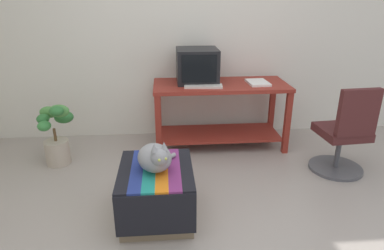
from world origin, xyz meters
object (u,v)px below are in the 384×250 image
at_px(desk, 220,104).
at_px(tv_monitor, 197,66).
at_px(keyboard, 203,86).
at_px(book, 258,83).
at_px(office_chair, 344,136).
at_px(cat, 156,157).
at_px(ottoman_with_blanket, 157,192).
at_px(potted_plant, 56,135).

distance_m(desk, tv_monitor, 0.49).
xyz_separation_m(keyboard, book, (0.61, 0.10, 0.00)).
xyz_separation_m(book, office_chair, (0.68, -0.70, -0.36)).
height_order(tv_monitor, book, tv_monitor).
bearing_deg(tv_monitor, cat, -107.55).
relative_size(keyboard, book, 1.36).
distance_m(ottoman_with_blanket, office_chair, 1.88).
relative_size(tv_monitor, potted_plant, 0.69).
distance_m(desk, book, 0.48).
bearing_deg(ottoman_with_blanket, cat, -80.79).
bearing_deg(tv_monitor, desk, -19.56).
xyz_separation_m(ottoman_with_blanket, cat, (0.00, -0.03, 0.32)).
xyz_separation_m(tv_monitor, cat, (-0.45, -1.42, -0.39)).
relative_size(tv_monitor, book, 1.53).
xyz_separation_m(cat, potted_plant, (-1.04, 1.02, -0.22)).
distance_m(tv_monitor, ottoman_with_blanket, 1.63).
height_order(desk, office_chair, office_chair).
xyz_separation_m(desk, ottoman_with_blanket, (-0.70, -1.31, -0.29)).
bearing_deg(ottoman_with_blanket, potted_plant, 136.11).
bearing_deg(office_chair, cat, 13.59).
relative_size(tv_monitor, office_chair, 0.50).
xyz_separation_m(desk, book, (0.40, -0.05, 0.25)).
distance_m(keyboard, book, 0.62).
bearing_deg(keyboard, cat, -106.81).
height_order(desk, ottoman_with_blanket, desk).
bearing_deg(office_chair, tv_monitor, -36.51).
bearing_deg(ottoman_with_blanket, book, 48.73).
bearing_deg(potted_plant, tv_monitor, 15.07).
distance_m(desk, keyboard, 0.35).
distance_m(keyboard, cat, 1.31).
height_order(keyboard, office_chair, office_chair).
distance_m(desk, cat, 1.50).
xyz_separation_m(potted_plant, office_chair, (2.83, -0.44, 0.07)).
bearing_deg(book, desk, 170.81).
relative_size(keyboard, potted_plant, 0.61).
bearing_deg(book, tv_monitor, 165.69).
bearing_deg(book, ottoman_with_blanket, -133.99).
relative_size(desk, ottoman_with_blanket, 2.15).
height_order(desk, potted_plant, desk).
bearing_deg(potted_plant, ottoman_with_blanket, -43.89).
bearing_deg(potted_plant, desk, 10.14).
distance_m(cat, office_chair, 1.88).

